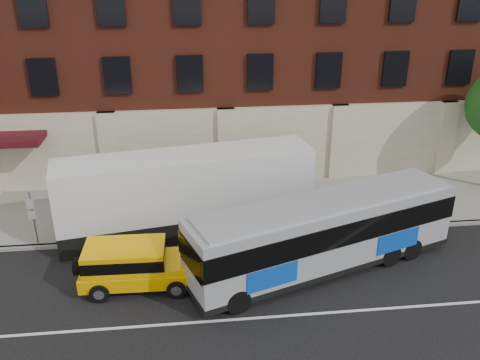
{
  "coord_description": "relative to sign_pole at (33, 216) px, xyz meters",
  "views": [
    {
      "loc": [
        -2.09,
        -13.43,
        11.32
      ],
      "look_at": [
        0.02,
        5.5,
        2.95
      ],
      "focal_mm": 38.47,
      "sensor_mm": 36.0,
      "label": 1
    }
  ],
  "objects": [
    {
      "name": "ground",
      "position": [
        8.5,
        -6.15,
        -1.45
      ],
      "size": [
        120.0,
        120.0,
        0.0
      ],
      "primitive_type": "plane",
      "color": "black",
      "rests_on": "ground"
    },
    {
      "name": "sidewalk",
      "position": [
        8.5,
        2.85,
        -1.38
      ],
      "size": [
        60.0,
        6.0,
        0.15
      ],
      "primitive_type": "cube",
      "color": "gray",
      "rests_on": "ground"
    },
    {
      "name": "kerb",
      "position": [
        8.5,
        -0.15,
        -1.38
      ],
      "size": [
        60.0,
        0.25,
        0.15
      ],
      "primitive_type": "cube",
      "color": "gray",
      "rests_on": "ground"
    },
    {
      "name": "lane_line",
      "position": [
        8.5,
        -5.65,
        -1.45
      ],
      "size": [
        60.0,
        0.12,
        0.01
      ],
      "primitive_type": "cube",
      "color": "silver",
      "rests_on": "ground"
    },
    {
      "name": "building",
      "position": [
        8.49,
        10.77,
        6.13
      ],
      "size": [
        30.0,
        12.1,
        15.0
      ],
      "color": "maroon",
      "rests_on": "sidewalk"
    },
    {
      "name": "sign_pole",
      "position": [
        0.0,
        0.0,
        0.0
      ],
      "size": [
        0.3,
        0.2,
        2.5
      ],
      "color": "gray",
      "rests_on": "ground"
    },
    {
      "name": "city_bus",
      "position": [
        11.51,
        -2.89,
        0.2
      ],
      "size": [
        11.04,
        5.85,
        2.98
      ],
      "color": "#94999E",
      "rests_on": "ground"
    },
    {
      "name": "yellow_suv",
      "position": [
        4.29,
        -3.28,
        -0.47
      ],
      "size": [
        4.49,
        2.05,
        1.7
      ],
      "color": "#FFB300",
      "rests_on": "ground"
    },
    {
      "name": "shipping_container",
      "position": [
        6.35,
        0.67,
        0.35
      ],
      "size": [
        11.15,
        4.09,
        3.64
      ],
      "color": "black",
      "rests_on": "ground"
    }
  ]
}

